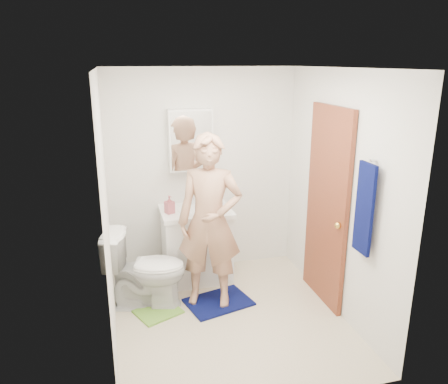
# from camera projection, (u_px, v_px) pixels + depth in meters

# --- Properties ---
(floor) EXTENTS (2.20, 2.40, 0.02)m
(floor) POSITION_uv_depth(u_px,v_px,m) (230.00, 319.00, 4.35)
(floor) COLOR beige
(floor) RESTS_ON ground
(ceiling) EXTENTS (2.20, 2.40, 0.02)m
(ceiling) POSITION_uv_depth(u_px,v_px,m) (231.00, 67.00, 3.66)
(ceiling) COLOR white
(ceiling) RESTS_ON ground
(wall_back) EXTENTS (2.20, 0.02, 2.40)m
(wall_back) POSITION_uv_depth(u_px,v_px,m) (203.00, 172.00, 5.13)
(wall_back) COLOR silver
(wall_back) RESTS_ON ground
(wall_front) EXTENTS (2.20, 0.02, 2.40)m
(wall_front) POSITION_uv_depth(u_px,v_px,m) (278.00, 259.00, 2.88)
(wall_front) COLOR silver
(wall_front) RESTS_ON ground
(wall_left) EXTENTS (0.02, 2.40, 2.40)m
(wall_left) POSITION_uv_depth(u_px,v_px,m) (105.00, 214.00, 3.74)
(wall_left) COLOR silver
(wall_left) RESTS_ON ground
(wall_right) EXTENTS (0.02, 2.40, 2.40)m
(wall_right) POSITION_uv_depth(u_px,v_px,m) (339.00, 195.00, 4.27)
(wall_right) COLOR silver
(wall_right) RESTS_ON ground
(vanity_cabinet) EXTENTS (0.75, 0.55, 0.80)m
(vanity_cabinet) POSITION_uv_depth(u_px,v_px,m) (196.00, 246.00, 5.05)
(vanity_cabinet) COLOR white
(vanity_cabinet) RESTS_ON floor
(countertop) EXTENTS (0.79, 0.59, 0.05)m
(countertop) POSITION_uv_depth(u_px,v_px,m) (196.00, 212.00, 4.92)
(countertop) COLOR white
(countertop) RESTS_ON vanity_cabinet
(sink_basin) EXTENTS (0.40, 0.40, 0.03)m
(sink_basin) POSITION_uv_depth(u_px,v_px,m) (196.00, 210.00, 4.92)
(sink_basin) COLOR white
(sink_basin) RESTS_ON countertop
(faucet) EXTENTS (0.03, 0.03, 0.12)m
(faucet) POSITION_uv_depth(u_px,v_px,m) (193.00, 200.00, 5.07)
(faucet) COLOR silver
(faucet) RESTS_ON countertop
(medicine_cabinet) EXTENTS (0.50, 0.12, 0.70)m
(medicine_cabinet) POSITION_uv_depth(u_px,v_px,m) (191.00, 140.00, 4.91)
(medicine_cabinet) COLOR white
(medicine_cabinet) RESTS_ON wall_back
(mirror_panel) EXTENTS (0.46, 0.01, 0.66)m
(mirror_panel) POSITION_uv_depth(u_px,v_px,m) (192.00, 141.00, 4.85)
(mirror_panel) COLOR white
(mirror_panel) RESTS_ON wall_back
(door) EXTENTS (0.05, 0.80, 2.05)m
(door) POSITION_uv_depth(u_px,v_px,m) (327.00, 207.00, 4.45)
(door) COLOR brown
(door) RESTS_ON ground
(door_knob) EXTENTS (0.07, 0.07, 0.07)m
(door_knob) POSITION_uv_depth(u_px,v_px,m) (338.00, 225.00, 4.17)
(door_knob) COLOR gold
(door_knob) RESTS_ON door
(towel) EXTENTS (0.03, 0.24, 0.80)m
(towel) POSITION_uv_depth(u_px,v_px,m) (364.00, 209.00, 3.71)
(towel) COLOR #070D48
(towel) RESTS_ON wall_right
(towel_hook) EXTENTS (0.06, 0.02, 0.02)m
(towel_hook) POSITION_uv_depth(u_px,v_px,m) (374.00, 160.00, 3.60)
(towel_hook) COLOR silver
(towel_hook) RESTS_ON wall_right
(toilet) EXTENTS (0.90, 0.64, 0.83)m
(toilet) POSITION_uv_depth(u_px,v_px,m) (146.00, 269.00, 4.47)
(toilet) COLOR white
(toilet) RESTS_ON floor
(bath_mat) EXTENTS (0.75, 0.61, 0.02)m
(bath_mat) POSITION_uv_depth(u_px,v_px,m) (219.00, 302.00, 4.61)
(bath_mat) COLOR #070D48
(bath_mat) RESTS_ON floor
(green_rug) EXTENTS (0.53, 0.49, 0.02)m
(green_rug) POSITION_uv_depth(u_px,v_px,m) (158.00, 312.00, 4.44)
(green_rug) COLOR #70AE3A
(green_rug) RESTS_ON floor
(soap_dispenser) EXTENTS (0.12, 0.12, 0.20)m
(soap_dispenser) POSITION_uv_depth(u_px,v_px,m) (169.00, 205.00, 4.77)
(soap_dispenser) COLOR #BD5864
(soap_dispenser) RESTS_ON countertop
(toothbrush_cup) EXTENTS (0.17, 0.17, 0.10)m
(toothbrush_cup) POSITION_uv_depth(u_px,v_px,m) (215.00, 202.00, 5.02)
(toothbrush_cup) COLOR #72397F
(toothbrush_cup) RESTS_ON countertop
(man) EXTENTS (0.76, 0.63, 1.78)m
(man) POSITION_uv_depth(u_px,v_px,m) (210.00, 222.00, 4.36)
(man) COLOR tan
(man) RESTS_ON bath_mat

